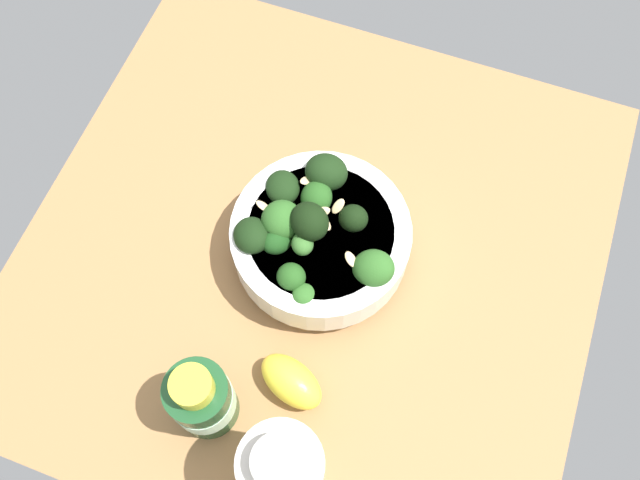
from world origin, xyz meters
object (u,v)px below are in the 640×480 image
Objects in this scene: bottle_short at (202,399)px; lemon_wedge at (291,381)px; bowl_of_broccoli at (317,237)px; bottle_tall at (283,471)px.

lemon_wedge is at bearing -144.13° from bottle_short.
bowl_of_broccoli reaches higher than lemon_wedge.
bottle_tall is (-2.78, 8.59, 5.07)cm from lemon_wedge.
bottle_tall reaches higher than bowl_of_broccoli.
bottle_short is at bearing 77.85° from bowl_of_broccoli.
bottle_tall is at bearing 103.15° from bowl_of_broccoli.
bottle_short is (6.97, 5.04, 3.16)cm from lemon_wedge.
bottle_short is (4.28, 19.86, 0.85)cm from bowl_of_broccoli.
bottle_short is at bearing -20.02° from bottle_tall.
bowl_of_broccoli is 24.20cm from bottle_tall.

